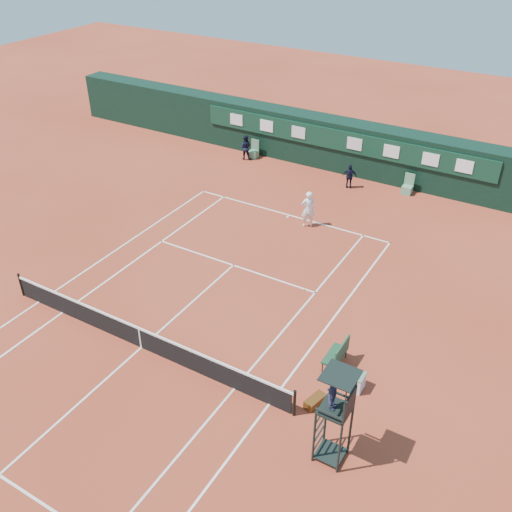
% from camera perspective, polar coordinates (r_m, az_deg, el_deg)
% --- Properties ---
extents(ground, '(90.00, 90.00, 0.00)m').
position_cam_1_polar(ground, '(21.98, -11.37, -8.95)').
color(ground, '#AB4028').
rests_on(ground, ground).
extents(court_lines, '(11.05, 23.85, 0.01)m').
position_cam_1_polar(court_lines, '(21.98, -11.37, -8.94)').
color(court_lines, white).
rests_on(court_lines, ground).
extents(tennis_net, '(12.90, 0.10, 1.10)m').
position_cam_1_polar(tennis_net, '(21.65, -11.52, -7.95)').
color(tennis_net, black).
rests_on(tennis_net, ground).
extents(back_wall, '(40.00, 1.65, 3.00)m').
position_cam_1_polar(back_wall, '(35.05, 8.74, 10.88)').
color(back_wall, black).
rests_on(back_wall, ground).
extents(linesman_chair_left, '(0.55, 0.50, 1.15)m').
position_cam_1_polar(linesman_chair_left, '(36.69, -0.23, 10.28)').
color(linesman_chair_left, '#63976C').
rests_on(linesman_chair_left, ground).
extents(linesman_chair_right, '(0.55, 0.50, 1.15)m').
position_cam_1_polar(linesman_chair_right, '(33.17, 14.89, 6.56)').
color(linesman_chair_right, '#5F916D').
rests_on(linesman_chair_right, ground).
extents(umpire_chair, '(0.96, 0.95, 3.42)m').
position_cam_1_polar(umpire_chair, '(16.53, 7.98, -13.98)').
color(umpire_chair, black).
rests_on(umpire_chair, ground).
extents(player_bench, '(0.56, 1.20, 1.10)m').
position_cam_1_polar(player_bench, '(20.65, 8.20, -9.61)').
color(player_bench, '#194027').
rests_on(player_bench, ground).
extents(tennis_bag, '(0.54, 0.86, 0.30)m').
position_cam_1_polar(tennis_bag, '(19.57, 5.92, -14.24)').
color(tennis_bag, black).
rests_on(tennis_bag, ground).
extents(cooler, '(0.57, 0.57, 0.65)m').
position_cam_1_polar(cooler, '(20.13, 9.92, -12.23)').
color(cooler, silver).
rests_on(cooler, ground).
extents(tennis_ball, '(0.07, 0.07, 0.07)m').
position_cam_1_polar(tennis_ball, '(24.44, 4.85, -3.34)').
color(tennis_ball, yellow).
rests_on(tennis_ball, ground).
extents(player, '(0.84, 0.80, 1.93)m').
position_cam_1_polar(player, '(28.64, 5.23, 4.70)').
color(player, white).
rests_on(player, ground).
extents(ball_kid_left, '(0.93, 0.83, 1.58)m').
position_cam_1_polar(ball_kid_left, '(36.30, -1.07, 10.82)').
color(ball_kid_left, black).
rests_on(ball_kid_left, ground).
extents(ball_kid_right, '(0.90, 0.57, 1.43)m').
position_cam_1_polar(ball_kid_right, '(32.97, 9.36, 7.86)').
color(ball_kid_right, black).
rests_on(ball_kid_right, ground).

